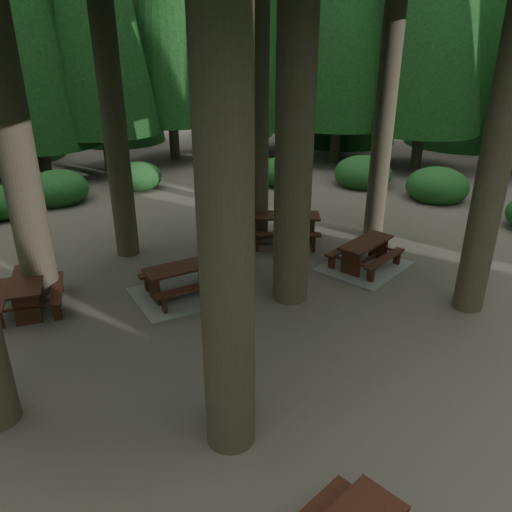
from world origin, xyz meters
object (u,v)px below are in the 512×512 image
picnic_table_c (184,285)px  picnic_table_d (285,224)px  picnic_table_b (29,289)px  picnic_table_a (365,259)px

picnic_table_c → picnic_table_d: size_ratio=0.93×
picnic_table_d → picnic_table_c: bearing=-126.2°
picnic_table_b → picnic_table_c: picnic_table_c is taller
picnic_table_a → picnic_table_c: size_ratio=1.09×
picnic_table_a → picnic_table_b: size_ratio=1.27×
picnic_table_a → picnic_table_c: bearing=150.7°
picnic_table_a → picnic_table_b: picnic_table_a is taller
picnic_table_b → picnic_table_c: bearing=-97.5°
picnic_table_b → picnic_table_d: size_ratio=0.79×
picnic_table_a → picnic_table_b: (-8.09, 2.68, 0.25)m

